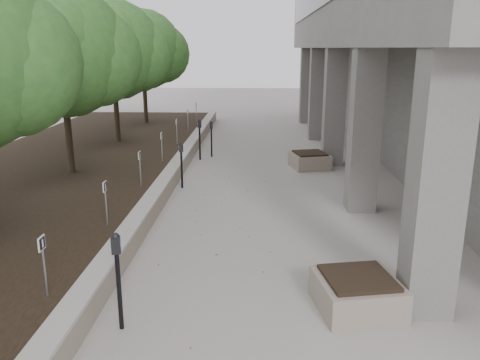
# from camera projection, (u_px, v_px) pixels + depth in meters

# --- Properties ---
(ground) EXTENTS (90.00, 90.00, 0.00)m
(ground) POSITION_uv_depth(u_px,v_px,m) (200.00, 342.00, 6.83)
(ground) COLOR #A6A098
(ground) RESTS_ON ground
(retaining_wall) EXTENTS (0.39, 26.00, 0.50)m
(retaining_wall) POSITION_uv_depth(u_px,v_px,m) (176.00, 169.00, 15.50)
(retaining_wall) COLOR gray
(retaining_wall) RESTS_ON ground
(planting_bed) EXTENTS (7.00, 26.00, 0.40)m
(planting_bed) POSITION_uv_depth(u_px,v_px,m) (63.00, 170.00, 15.65)
(planting_bed) COLOR #2E2217
(planting_bed) RESTS_ON ground
(crabapple_tree_3) EXTENTS (4.60, 4.00, 5.44)m
(crabapple_tree_3) POSITION_uv_depth(u_px,v_px,m) (63.00, 80.00, 13.90)
(crabapple_tree_3) COLOR #2D6225
(crabapple_tree_3) RESTS_ON planting_bed
(crabapple_tree_4) EXTENTS (4.60, 4.00, 5.44)m
(crabapple_tree_4) POSITION_uv_depth(u_px,v_px,m) (114.00, 71.00, 18.72)
(crabapple_tree_4) COLOR #2D6225
(crabapple_tree_4) RESTS_ON planting_bed
(crabapple_tree_5) EXTENTS (4.60, 4.00, 5.44)m
(crabapple_tree_5) POSITION_uv_depth(u_px,v_px,m) (144.00, 67.00, 23.54)
(crabapple_tree_5) COLOR #2D6225
(crabapple_tree_5) RESTS_ON planting_bed
(parking_sign_2) EXTENTS (0.04, 0.22, 0.96)m
(parking_sign_2) POSITION_uv_depth(u_px,v_px,m) (44.00, 267.00, 7.16)
(parking_sign_2) COLOR black
(parking_sign_2) RESTS_ON planting_bed
(parking_sign_3) EXTENTS (0.04, 0.22, 0.96)m
(parking_sign_3) POSITION_uv_depth(u_px,v_px,m) (106.00, 204.00, 10.06)
(parking_sign_3) COLOR black
(parking_sign_3) RESTS_ON planting_bed
(parking_sign_4) EXTENTS (0.04, 0.22, 0.96)m
(parking_sign_4) POSITION_uv_depth(u_px,v_px,m) (140.00, 169.00, 12.95)
(parking_sign_4) COLOR black
(parking_sign_4) RESTS_ON planting_bed
(parking_sign_5) EXTENTS (0.04, 0.22, 0.96)m
(parking_sign_5) POSITION_uv_depth(u_px,v_px,m) (162.00, 147.00, 15.84)
(parking_sign_5) COLOR black
(parking_sign_5) RESTS_ON planting_bed
(parking_sign_6) EXTENTS (0.04, 0.22, 0.96)m
(parking_sign_6) POSITION_uv_depth(u_px,v_px,m) (177.00, 132.00, 18.73)
(parking_sign_6) COLOR black
(parking_sign_6) RESTS_ON planting_bed
(parking_sign_7) EXTENTS (0.04, 0.22, 0.96)m
(parking_sign_7) POSITION_uv_depth(u_px,v_px,m) (188.00, 120.00, 21.63)
(parking_sign_7) COLOR black
(parking_sign_7) RESTS_ON planting_bed
(parking_sign_8) EXTENTS (0.04, 0.22, 0.96)m
(parking_sign_8) POSITION_uv_depth(u_px,v_px,m) (196.00, 112.00, 24.52)
(parking_sign_8) COLOR black
(parking_sign_8) RESTS_ON planting_bed
(parking_meter_2) EXTENTS (0.17, 0.13, 1.51)m
(parking_meter_2) POSITION_uv_depth(u_px,v_px,m) (119.00, 282.00, 6.97)
(parking_meter_2) COLOR black
(parking_meter_2) RESTS_ON ground
(parking_meter_3) EXTENTS (0.16, 0.14, 1.37)m
(parking_meter_3) POSITION_uv_depth(u_px,v_px,m) (182.00, 165.00, 14.17)
(parking_meter_3) COLOR black
(parking_meter_3) RESTS_ON ground
(parking_meter_4) EXTENTS (0.18, 0.15, 1.51)m
(parking_meter_4) POSITION_uv_depth(u_px,v_px,m) (200.00, 140.00, 17.79)
(parking_meter_4) COLOR black
(parking_meter_4) RESTS_ON ground
(parking_meter_5) EXTENTS (0.14, 0.10, 1.36)m
(parking_meter_5) POSITION_uv_depth(u_px,v_px,m) (211.00, 139.00, 18.27)
(parking_meter_5) COLOR black
(parking_meter_5) RESTS_ON ground
(planter_front) EXTENTS (1.42, 1.42, 0.57)m
(planter_front) POSITION_uv_depth(u_px,v_px,m) (357.00, 292.00, 7.63)
(planter_front) COLOR gray
(planter_front) RESTS_ON ground
(planter_back) EXTENTS (1.43, 1.43, 0.55)m
(planter_back) POSITION_uv_depth(u_px,v_px,m) (310.00, 160.00, 16.69)
(planter_back) COLOR gray
(planter_back) RESTS_ON ground
(berry_scatter) EXTENTS (3.30, 14.10, 0.02)m
(berry_scatter) POSITION_uv_depth(u_px,v_px,m) (220.00, 220.00, 11.65)
(berry_scatter) COLOR maroon
(berry_scatter) RESTS_ON ground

